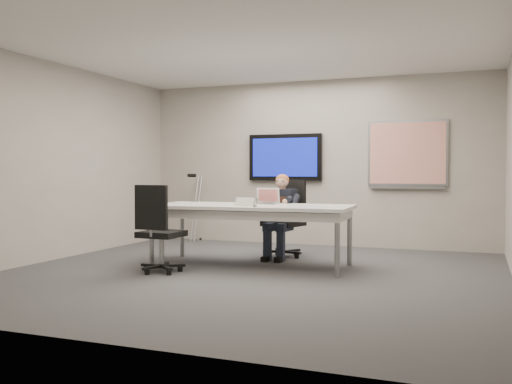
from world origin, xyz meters
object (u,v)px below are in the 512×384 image
(office_chair_far, at_px, (285,233))
(laptop, at_px, (266,200))
(office_chair_near, at_px, (159,245))
(seated_person, at_px, (279,225))
(conference_table, at_px, (251,212))

(office_chair_far, distance_m, laptop, 0.91)
(office_chair_far, height_order, office_chair_near, office_chair_far)
(office_chair_far, height_order, seated_person, seated_person)
(office_chair_far, bearing_deg, seated_person, -76.89)
(conference_table, bearing_deg, office_chair_far, 78.00)
(office_chair_far, bearing_deg, office_chair_near, -102.36)
(office_chair_far, xyz_separation_m, seated_person, (-0.01, -0.24, 0.14))
(seated_person, bearing_deg, office_chair_near, -117.00)
(seated_person, bearing_deg, laptop, -86.23)
(conference_table, distance_m, seated_person, 0.77)
(conference_table, height_order, office_chair_far, office_chair_far)
(office_chair_far, bearing_deg, conference_table, -82.65)
(conference_table, distance_m, office_chair_far, 1.05)
(office_chair_near, distance_m, laptop, 1.58)
(seated_person, bearing_deg, office_chair_far, 91.61)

